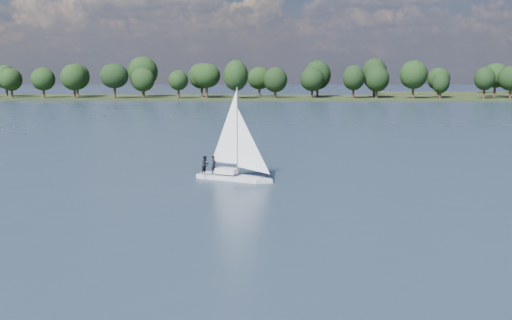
{
  "coord_description": "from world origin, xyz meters",
  "views": [
    {
      "loc": [
        -0.07,
        -21.05,
        10.95
      ],
      "look_at": [
        -1.9,
        33.02,
        2.5
      ],
      "focal_mm": 40.0,
      "sensor_mm": 36.0,
      "label": 1
    }
  ],
  "objects": [
    {
      "name": "ground",
      "position": [
        0.0,
        100.0,
        0.0
      ],
      "size": [
        700.0,
        700.0,
        0.0
      ],
      "primitive_type": "plane",
      "color": "#233342",
      "rests_on": "ground"
    },
    {
      "name": "treeline",
      "position": [
        -17.03,
        208.24,
        8.13
      ],
      "size": [
        562.62,
        74.27,
        18.59
      ],
      "color": "black",
      "rests_on": "ground"
    },
    {
      "name": "far_shore",
      "position": [
        0.0,
        212.0,
        0.0
      ],
      "size": [
        660.0,
        40.0,
        1.5
      ],
      "primitive_type": "cube",
      "color": "black",
      "rests_on": "ground"
    },
    {
      "name": "sailboat",
      "position": [
        -4.6,
        36.04,
        2.74
      ],
      "size": [
        7.68,
        4.88,
        9.83
      ],
      "rotation": [
        0.0,
        0.0,
        -0.41
      ],
      "color": "silver",
      "rests_on": "ground"
    }
  ]
}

